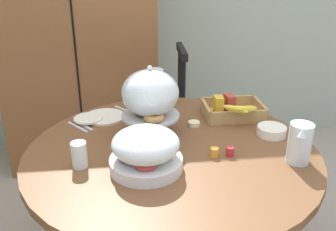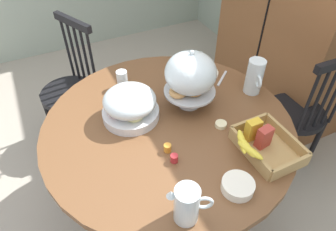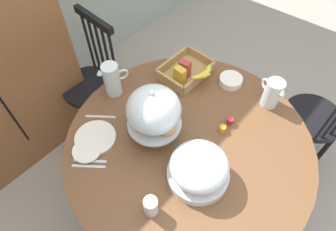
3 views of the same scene
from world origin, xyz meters
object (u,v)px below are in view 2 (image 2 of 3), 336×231
fruit_platter_covered (130,105)px  drinking_glass (122,79)px  china_plate_large (201,72)px  china_plate_small (190,66)px  butter_dish (221,125)px  milk_pitcher (254,78)px  windsor_chair_facing_door (71,91)px  cereal_basket (263,143)px  windsor_chair_by_cabinet (298,115)px  pastry_stand_with_dome (191,75)px  dining_table (168,147)px  orange_juice_pitcher (187,206)px  cereal_bowl (238,186)px

fruit_platter_covered → drinking_glass: 0.28m
china_plate_large → china_plate_small: bearing=-156.3°
butter_dish → milk_pitcher: bearing=117.5°
windsor_chair_facing_door → cereal_basket: 1.46m
windsor_chair_by_cabinet → pastry_stand_with_dome: 0.93m
windsor_chair_facing_door → china_plate_large: bearing=52.8°
dining_table → drinking_glass: (-0.40, -0.11, 0.24)m
butter_dish → china_plate_large: bearing=161.6°
milk_pitcher → cereal_basket: (0.39, -0.24, -0.05)m
windsor_chair_by_cabinet → dining_table: bearing=-93.1°
windsor_chair_by_cabinet → butter_dish: 0.79m
china_plate_small → butter_dish: size_ratio=2.50×
china_plate_small → milk_pitcher: bearing=29.3°
milk_pitcher → windsor_chair_facing_door: bearing=-132.9°
butter_dish → dining_table: bearing=-121.6°
pastry_stand_with_dome → china_plate_small: 0.41m
windsor_chair_by_cabinet → orange_juice_pitcher: bearing=-67.8°
windsor_chair_by_cabinet → drinking_glass: (-0.45, -1.06, 0.34)m
pastry_stand_with_dome → milk_pitcher: pastry_stand_with_dome is taller
china_plate_small → butter_dish: (0.54, -0.12, -0.01)m
cereal_bowl → windsor_chair_by_cabinet: bearing=117.0°
fruit_platter_covered → drinking_glass: fruit_platter_covered is taller
dining_table → china_plate_small: 0.57m
china_plate_small → drinking_glass: drinking_glass is taller
butter_dish → orange_juice_pitcher: bearing=-47.7°
china_plate_large → cereal_basket: bearing=-5.7°
cereal_basket → china_plate_large: cereal_basket is taller
pastry_stand_with_dome → drinking_glass: bearing=-138.7°
dining_table → fruit_platter_covered: 0.34m
windsor_chair_by_cabinet → fruit_platter_covered: size_ratio=3.25×
dining_table → milk_pitcher: bearing=92.6°
pastry_stand_with_dome → cereal_bowl: pastry_stand_with_dome is taller
cereal_basket → china_plate_large: (-0.68, 0.07, -0.04)m
dining_table → milk_pitcher: milk_pitcher is taller
windsor_chair_by_cabinet → china_plate_small: windsor_chair_by_cabinet is taller
dining_table → cereal_bowl: bearing=9.6°
pastry_stand_with_dome → cereal_basket: bearing=18.4°
windsor_chair_by_cabinet → cereal_bowl: (0.45, -0.87, 0.31)m
cereal_bowl → drinking_glass: 0.92m
windsor_chair_facing_door → butter_dish: (1.03, 0.60, 0.30)m
orange_juice_pitcher → dining_table: bearing=161.5°
china_plate_large → cereal_bowl: (0.81, -0.30, 0.02)m
windsor_chair_facing_door → china_plate_small: bearing=55.7°
windsor_chair_by_cabinet → cereal_bowl: bearing=-63.0°
drinking_glass → milk_pitcher: bearing=60.9°
pastry_stand_with_dome → fruit_platter_covered: (-0.04, -0.33, -0.11)m
dining_table → windsor_chair_by_cabinet: bearing=86.9°
orange_juice_pitcher → china_plate_small: bearing=150.1°
pastry_stand_with_dome → orange_juice_pitcher: (0.60, -0.34, -0.12)m
fruit_platter_covered → butter_dish: fruit_platter_covered is taller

